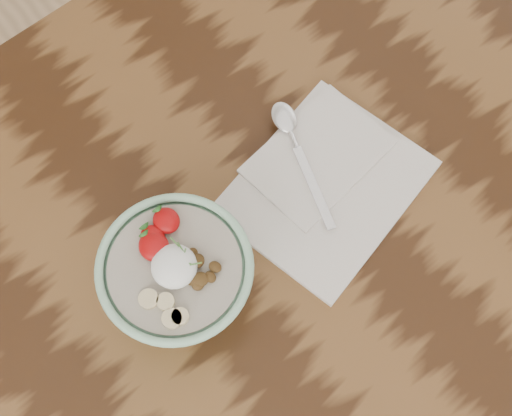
# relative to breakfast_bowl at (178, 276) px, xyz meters

# --- Properties ---
(table) EXTENTS (1.60, 0.90, 0.75)m
(table) POSITION_rel_breakfast_bowl_xyz_m (0.22, 0.00, -0.15)
(table) COLOR #321B0C
(table) RESTS_ON ground
(breakfast_bowl) EXTENTS (0.18, 0.18, 0.12)m
(breakfast_bowl) POSITION_rel_breakfast_bowl_xyz_m (0.00, 0.00, 0.00)
(breakfast_bowl) COLOR #96CAA7
(breakfast_bowl) RESTS_ON table
(napkin) EXTENTS (0.29, 0.25, 0.02)m
(napkin) POSITION_rel_breakfast_bowl_xyz_m (0.23, -0.00, -0.06)
(napkin) COLOR silver
(napkin) RESTS_ON table
(spoon) EXTENTS (0.08, 0.19, 0.01)m
(spoon) POSITION_rel_breakfast_bowl_xyz_m (0.24, 0.07, -0.04)
(spoon) COLOR silver
(spoon) RESTS_ON napkin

